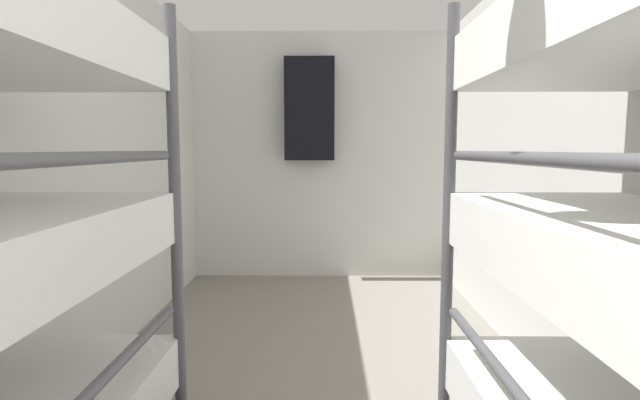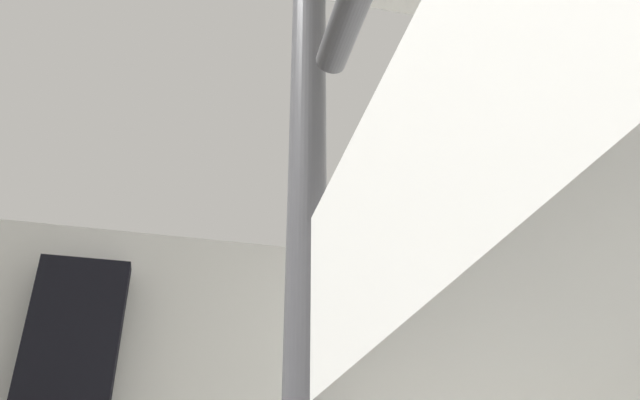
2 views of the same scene
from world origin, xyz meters
name	(u,v)px [view 1 (image 1 of 2)]	position (x,y,z in m)	size (l,w,h in m)	color
wall_left	(28,165)	(-1.19, 2.50, 1.12)	(0.06, 5.13, 2.23)	silver
wall_right	(602,165)	(1.19, 2.50, 1.12)	(0.06, 5.13, 2.23)	silver
wall_back	(320,156)	(0.00, 5.04, 1.12)	(2.45, 0.06, 2.23)	silver
hanging_coat	(310,109)	(-0.09, 4.89, 1.53)	(0.44, 0.12, 0.90)	black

